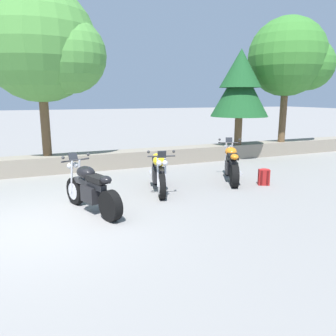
{
  "coord_description": "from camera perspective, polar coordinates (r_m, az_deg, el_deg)",
  "views": [
    {
      "loc": [
        -0.0,
        -6.34,
        2.41
      ],
      "look_at": [
        3.15,
        1.2,
        0.65
      ],
      "focal_mm": 35.6,
      "sensor_mm": 36.0,
      "label": 1
    }
  ],
  "objects": [
    {
      "name": "leafy_tree_far_left",
      "position": [
        11.25,
        -20.25,
        18.89
      ],
      "size": [
        3.63,
        3.45,
        5.13
      ],
      "color": "brown",
      "rests_on": "stone_wall"
    },
    {
      "name": "stone_wall",
      "position": [
        11.34,
        -22.23,
        0.39
      ],
      "size": [
        36.0,
        0.8,
        0.55
      ],
      "primitive_type": "cube",
      "color": "gray",
      "rests_on": "ground"
    },
    {
      "name": "motorcycle_black_near_left",
      "position": [
        7.23,
        -13.08,
        -3.6
      ],
      "size": [
        0.97,
        1.99,
        1.18
      ],
      "color": "black",
      "rests_on": "ground"
    },
    {
      "name": "leafy_tree_mid_right",
      "position": [
        14.74,
        20.42,
        17.12
      ],
      "size": [
        3.23,
        3.07,
        4.94
      ],
      "color": "brown",
      "rests_on": "stone_wall"
    },
    {
      "name": "motorcycle_yellow_centre",
      "position": [
        8.57,
        -1.57,
        -0.82
      ],
      "size": [
        0.86,
        2.03,
        1.18
      ],
      "color": "black",
      "rests_on": "ground"
    },
    {
      "name": "motorcycle_orange_far_right",
      "position": [
        9.81,
        10.78,
        0.63
      ],
      "size": [
        1.12,
        1.92,
        1.18
      ],
      "color": "black",
      "rests_on": "ground"
    },
    {
      "name": "ground_plane",
      "position": [
        6.78,
        -21.42,
        -9.54
      ],
      "size": [
        120.0,
        120.0,
        0.0
      ],
      "primitive_type": "plane",
      "color": "gray"
    },
    {
      "name": "rider_backpack",
      "position": [
        9.59,
        16.09,
        -1.39
      ],
      "size": [
        0.35,
        0.34,
        0.47
      ],
      "color": "#A31E1E",
      "rests_on": "ground"
    },
    {
      "name": "pine_tree_mid_left",
      "position": [
        13.34,
        12.26,
        13.77
      ],
      "size": [
        2.21,
        2.21,
        3.62
      ],
      "color": "brown",
      "rests_on": "stone_wall"
    }
  ]
}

